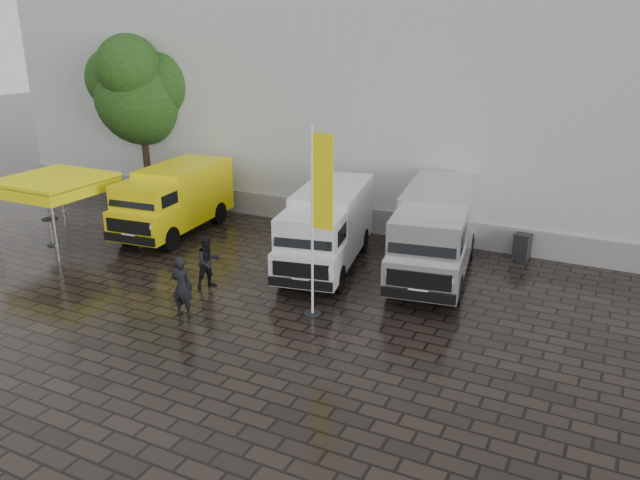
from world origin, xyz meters
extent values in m
plane|color=black|center=(0.00, 0.00, 0.00)|extent=(120.00, 120.00, 0.00)
cube|color=silver|center=(2.00, 16.00, 6.00)|extent=(44.00, 16.00, 12.00)
cube|color=gray|center=(2.00, 7.95, 0.50)|extent=(44.00, 0.15, 1.00)
cylinder|color=silver|center=(-13.01, 3.15, 1.20)|extent=(0.10, 0.10, 2.41)
cylinder|color=silver|center=(-9.77, 3.15, 1.20)|extent=(0.10, 0.10, 2.41)
cylinder|color=silver|center=(-9.77, -0.09, 1.20)|extent=(0.10, 0.10, 2.41)
cube|color=#FFF70D|center=(-11.39, 1.53, 2.51)|extent=(3.44, 3.44, 0.12)
cube|color=#FFF70D|center=(-11.39, -0.17, 2.21)|extent=(3.39, 0.04, 0.40)
cylinder|color=black|center=(0.20, 0.20, 0.02)|extent=(0.50, 0.50, 0.04)
cylinder|color=white|center=(0.20, 0.20, 2.75)|extent=(0.07, 0.07, 5.51)
cube|color=#FFE90D|center=(0.53, 0.20, 3.97)|extent=(0.60, 0.03, 2.64)
cylinder|color=black|center=(-12.67, 8.18, 2.01)|extent=(0.56, 0.56, 4.02)
sphere|color=#163A12|center=(-12.67, 8.18, 4.82)|extent=(4.42, 4.42, 4.42)
sphere|color=#163A12|center=(-13.27, 9.08, 6.63)|extent=(2.61, 2.61, 2.61)
cylinder|color=black|center=(-11.42, 1.10, 0.52)|extent=(0.60, 0.60, 1.05)
cube|color=black|center=(4.84, 7.56, 0.47)|extent=(0.64, 0.64, 0.94)
imported|color=black|center=(-3.07, -1.57, 0.91)|extent=(0.71, 0.51, 1.82)
imported|color=black|center=(-3.65, 0.47, 0.86)|extent=(0.95, 1.04, 1.72)
camera|label=1|loc=(7.75, -14.42, 7.98)|focal=35.00mm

